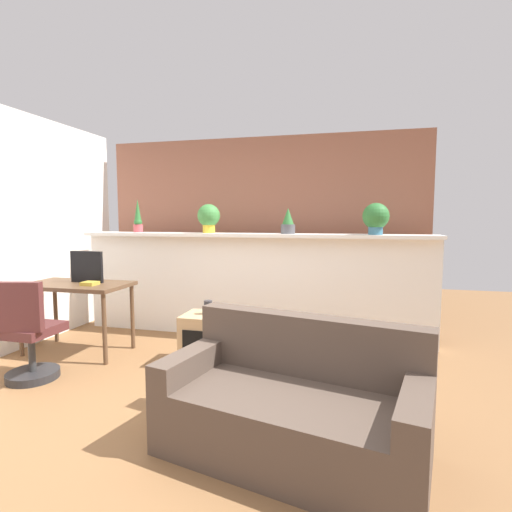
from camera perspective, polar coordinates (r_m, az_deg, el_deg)
ground_plane at (r=3.13m, az=-11.02°, el=-21.85°), size 12.00×12.00×0.00m
divider_wall at (r=4.74m, az=-0.91°, el=-4.52°), size 4.26×0.16×1.22m
plant_shelf at (r=4.64m, az=-1.05°, el=3.07°), size 4.26×0.36×0.04m
brick_wall_behind at (r=5.26m, az=0.75°, el=3.49°), size 4.26×0.10×2.50m
potted_plant_0 at (r=5.23m, az=-16.88°, el=5.26°), size 0.12×0.12×0.42m
potted_plant_1 at (r=4.81m, az=-6.93°, el=5.70°), size 0.28×0.28×0.35m
potted_plant_2 at (r=4.54m, az=4.70°, el=4.97°), size 0.16×0.16×0.30m
potted_plant_3 at (r=4.45m, az=17.11°, el=5.42°), size 0.29×0.29×0.35m
desk at (r=4.58m, az=-24.73°, el=-4.68°), size 1.10×0.60×0.75m
tv_monitor at (r=4.56m, az=-23.50°, el=-1.45°), size 0.37×0.04×0.34m
office_chair at (r=4.02m, az=-30.45°, el=-10.34°), size 0.49×0.49×0.91m
side_cube_shelf at (r=3.96m, az=-7.58°, el=-11.97°), size 0.40×0.41×0.50m
vase_on_shelf at (r=3.88m, az=-7.02°, el=-7.46°), size 0.08×0.08×0.14m
book_on_desk at (r=4.37m, az=-23.11°, el=-3.71°), size 0.15×0.14×0.04m
couch at (r=2.57m, az=5.46°, el=-21.20°), size 1.69×1.09×0.80m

